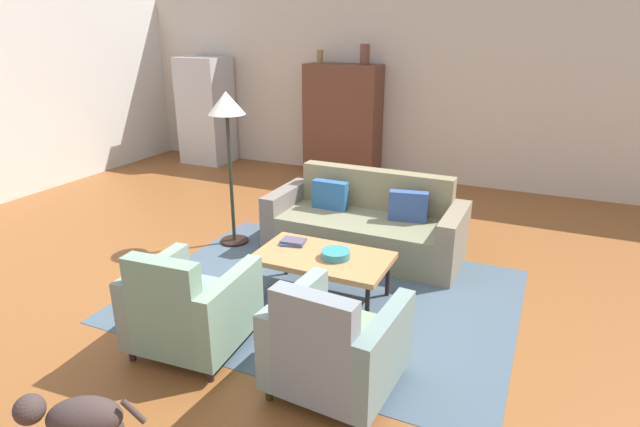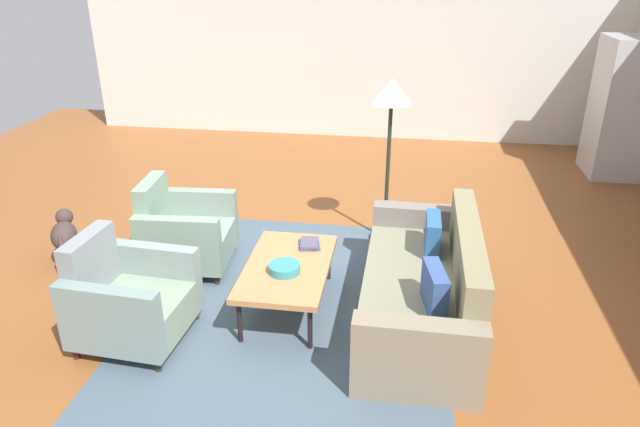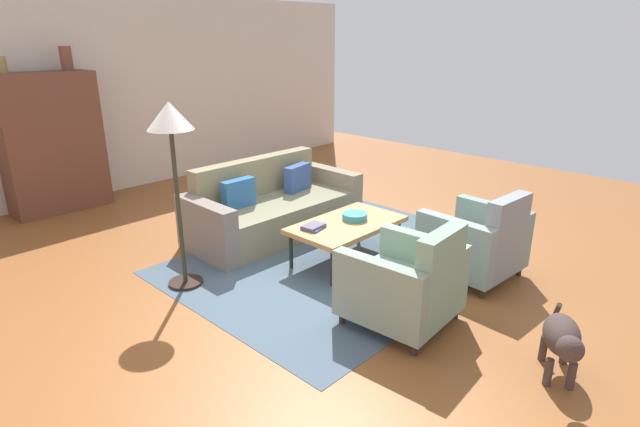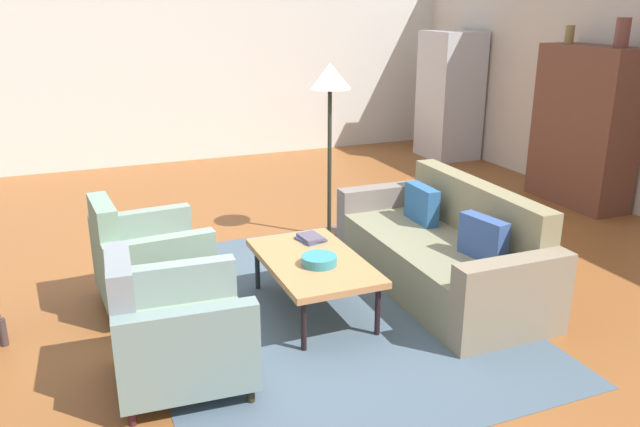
{
  "view_description": "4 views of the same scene",
  "coord_description": "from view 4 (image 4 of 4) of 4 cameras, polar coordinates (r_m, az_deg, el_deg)",
  "views": [
    {
      "loc": [
        2.15,
        -3.8,
        2.38
      ],
      "look_at": [
        0.14,
        0.64,
        0.6
      ],
      "focal_mm": 29.1,
      "sensor_mm": 36.0,
      "label": 1
    },
    {
      "loc": [
        4.55,
        0.98,
        2.82
      ],
      "look_at": [
        0.14,
        0.31,
        0.79
      ],
      "focal_mm": 32.18,
      "sensor_mm": 36.0,
      "label": 2
    },
    {
      "loc": [
        -3.33,
        -3.12,
        2.27
      ],
      "look_at": [
        0.16,
        0.2,
        0.56
      ],
      "focal_mm": 28.74,
      "sensor_mm": 36.0,
      "label": 3
    },
    {
      "loc": [
        4.55,
        -1.57,
        2.27
      ],
      "look_at": [
        0.37,
        0.15,
        0.76
      ],
      "focal_mm": 35.87,
      "sensor_mm": 36.0,
      "label": 4
    }
  ],
  "objects": [
    {
      "name": "ground_plane",
      "position": [
        5.32,
        -3.07,
        -6.79
      ],
      "size": [
        11.64,
        11.64,
        0.0
      ],
      "primitive_type": "plane",
      "color": "brown"
    },
    {
      "name": "wall_left",
      "position": [
        9.57,
        -13.2,
        12.81
      ],
      "size": [
        0.12,
        8.63,
        2.8
      ],
      "primitive_type": "cube",
      "color": "silver",
      "rests_on": "ground"
    },
    {
      "name": "area_rug",
      "position": [
        5.0,
        -0.08,
        -8.45
      ],
      "size": [
        3.4,
        2.6,
        0.01
      ],
      "primitive_type": "cube",
      "color": "#455766",
      "rests_on": "ground"
    },
    {
      "name": "couch",
      "position": [
        5.38,
        11.2,
        -3.5
      ],
      "size": [
        2.11,
        0.92,
        0.86
      ],
      "rotation": [
        0.0,
        0.0,
        3.13
      ],
      "color": "#79775B",
      "rests_on": "ground"
    },
    {
      "name": "coffee_table",
      "position": [
        4.82,
        -0.64,
        -4.45
      ],
      "size": [
        1.2,
        0.7,
        0.43
      ],
      "color": "black",
      "rests_on": "ground"
    },
    {
      "name": "armchair_left",
      "position": [
        5.12,
        -15.42,
        -4.32
      ],
      "size": [
        0.85,
        0.85,
        0.88
      ],
      "rotation": [
        0.0,
        0.0,
        0.07
      ],
      "color": "#33201A",
      "rests_on": "ground"
    },
    {
      "name": "armchair_right",
      "position": [
        4.05,
        -13.12,
        -10.45
      ],
      "size": [
        0.85,
        0.85,
        0.88
      ],
      "rotation": [
        0.0,
        0.0,
        -0.07
      ],
      "color": "#362D15",
      "rests_on": "ground"
    },
    {
      "name": "fruit_bowl",
      "position": [
        4.69,
        -0.08,
        -4.19
      ],
      "size": [
        0.26,
        0.26,
        0.07
      ],
      "primitive_type": "cylinder",
      "color": "teal",
      "rests_on": "coffee_table"
    },
    {
      "name": "book_stack",
      "position": [
        5.16,
        -0.83,
        -2.21
      ],
      "size": [
        0.25,
        0.23,
        0.04
      ],
      "color": "#334F85",
      "rests_on": "coffee_table"
    },
    {
      "name": "cabinet",
      "position": [
        7.94,
        22.53,
        7.15
      ],
      "size": [
        1.2,
        0.51,
        1.8
      ],
      "color": "brown",
      "rests_on": "ground"
    },
    {
      "name": "vase_tall",
      "position": [
        8.11,
        21.38,
        14.66
      ],
      "size": [
        0.1,
        0.1,
        0.2
      ],
      "primitive_type": "cylinder",
      "color": "olive",
      "rests_on": "cabinet"
    },
    {
      "name": "vase_round",
      "position": [
        7.58,
        25.38,
        14.38
      ],
      "size": [
        0.15,
        0.15,
        0.3
      ],
      "primitive_type": "cylinder",
      "color": "brown",
      "rests_on": "cabinet"
    },
    {
      "name": "refrigerator",
      "position": [
        9.85,
        11.51,
        10.28
      ],
      "size": [
        0.8,
        0.73,
        1.85
      ],
      "color": "#B7BABF",
      "rests_on": "ground"
    },
    {
      "name": "floor_lamp",
      "position": [
        6.14,
        0.88,
        10.75
      ],
      "size": [
        0.4,
        0.4,
        1.72
      ],
      "color": "black",
      "rests_on": "ground"
    }
  ]
}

